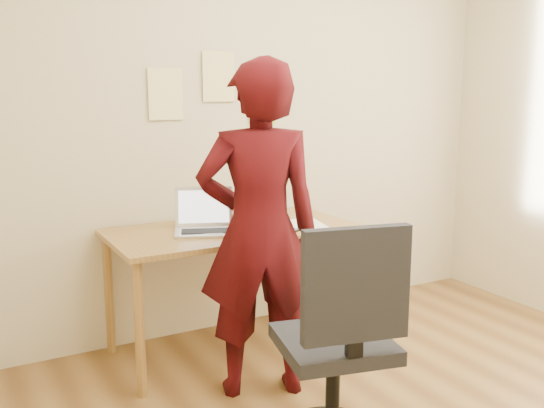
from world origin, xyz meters
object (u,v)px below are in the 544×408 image
desk (232,242)px  laptop (204,223)px  person (259,231)px  phone (290,229)px  office_chair (339,357)px

desk → laptop: size_ratio=3.41×
desk → person: 0.56m
laptop → person: 0.52m
phone → desk: bearing=116.0°
laptop → office_chair: 1.23m
phone → person: person is taller
laptop → office_chair: bearing=-62.9°
laptop → person: (0.08, -0.51, 0.05)m
laptop → person: bearing=-59.4°
desk → office_chair: (-0.06, -1.17, -0.22)m
laptop → desk: bearing=23.4°
desk → phone: size_ratio=10.87×
office_chair → laptop: bearing=108.4°
laptop → phone: bearing=-3.1°
phone → person: 0.48m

